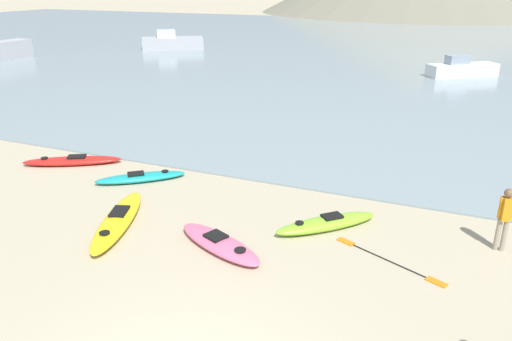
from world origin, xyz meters
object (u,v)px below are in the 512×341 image
kayak_on_sand_0 (327,223)px  loose_paddle (388,260)px  kayak_on_sand_1 (141,177)px  moored_boat_1 (462,69)px  kayak_on_sand_5 (220,243)px  moored_boat_4 (2,51)px  person_near_waterline (505,216)px  kayak_on_sand_4 (118,220)px  kayak_on_sand_3 (72,161)px  moored_boat_3 (172,42)px

kayak_on_sand_0 → loose_paddle: 1.95m
kayak_on_sand_1 → moored_boat_1: size_ratio=0.57×
kayak_on_sand_5 → moored_boat_4: bearing=146.1°
kayak_on_sand_1 → loose_paddle: 8.10m
kayak_on_sand_0 → moored_boat_1: size_ratio=0.55×
kayak_on_sand_5 → person_near_waterline: bearing=22.5°
moored_boat_4 → loose_paddle: size_ratio=1.79×
kayak_on_sand_4 → kayak_on_sand_5: 2.93m
kayak_on_sand_0 → kayak_on_sand_3: 9.31m
kayak_on_sand_0 → kayak_on_sand_4: bearing=-158.8°
person_near_waterline → loose_paddle: 2.88m
kayak_on_sand_5 → kayak_on_sand_4: bearing=179.7°
kayak_on_sand_3 → kayak_on_sand_4: (4.27, -3.08, 0.02)m
kayak_on_sand_3 → moored_boat_4: size_ratio=0.68×
kayak_on_sand_3 → loose_paddle: size_ratio=1.21×
kayak_on_sand_0 → moored_boat_1: moored_boat_1 is taller
kayak_on_sand_4 → kayak_on_sand_0: bearing=21.2°
kayak_on_sand_4 → moored_boat_1: size_ratio=0.80×
person_near_waterline → loose_paddle: bearing=-146.5°
kayak_on_sand_1 → kayak_on_sand_5: size_ratio=0.93×
moored_boat_3 → kayak_on_sand_0: bearing=-51.8°
kayak_on_sand_1 → kayak_on_sand_4: size_ratio=0.71×
person_near_waterline → moored_boat_1: bearing=94.2°
kayak_on_sand_3 → kayak_on_sand_0: bearing=-7.1°
person_near_waterline → moored_boat_4: (-34.52, 16.65, -0.13)m
kayak_on_sand_1 → kayak_on_sand_4: 3.01m
kayak_on_sand_4 → moored_boat_1: (7.25, 25.64, 0.38)m
kayak_on_sand_3 → kayak_on_sand_5: bearing=-23.3°
kayak_on_sand_0 → person_near_waterline: bearing=7.8°
kayak_on_sand_0 → moored_boat_4: (-30.54, 17.19, 0.60)m
kayak_on_sand_3 → moored_boat_4: moored_boat_4 is taller
kayak_on_sand_1 → moored_boat_4: 29.34m
person_near_waterline → moored_boat_1: size_ratio=0.35×
kayak_on_sand_1 → kayak_on_sand_5: kayak_on_sand_5 is taller
kayak_on_sand_0 → loose_paddle: bearing=-29.9°
kayak_on_sand_3 → person_near_waterline: 13.25m
kayak_on_sand_5 → moored_boat_3: size_ratio=0.48×
kayak_on_sand_3 → moored_boat_1: size_ratio=0.72×
kayak_on_sand_5 → moored_boat_4: 34.34m
kayak_on_sand_0 → kayak_on_sand_5: size_ratio=0.89×
kayak_on_sand_5 → person_near_waterline: 6.56m
kayak_on_sand_1 → kayak_on_sand_0: bearing=-7.4°
kayak_on_sand_3 → person_near_waterline: person_near_waterline is taller
kayak_on_sand_0 → kayak_on_sand_4: kayak_on_sand_0 is taller
moored_boat_3 → kayak_on_sand_4: bearing=-60.2°
kayak_on_sand_5 → moored_boat_4: moored_boat_4 is taller
person_near_waterline → moored_boat_3: bearing=133.4°
kayak_on_sand_3 → loose_paddle: kayak_on_sand_3 is taller
kayak_on_sand_1 → moored_boat_1: (8.50, 22.90, 0.41)m
kayak_on_sand_3 → moored_boat_4: 26.68m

